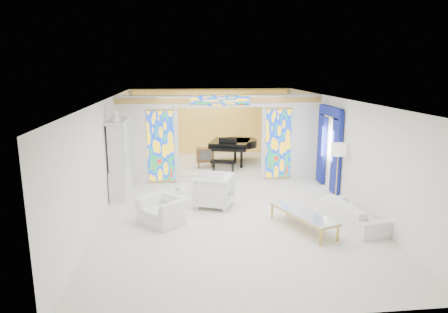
{
  "coord_description": "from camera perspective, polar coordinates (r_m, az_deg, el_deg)",
  "views": [
    {
      "loc": [
        -1.32,
        -11.49,
        3.9
      ],
      "look_at": [
        -0.06,
        0.2,
        1.27
      ],
      "focal_mm": 32.0,
      "sensor_mm": 36.0,
      "label": 1
    }
  ],
  "objects": [
    {
      "name": "partition_wall",
      "position": [
        13.74,
        -0.55,
        3.18
      ],
      "size": [
        7.0,
        0.22,
        3.0
      ],
      "color": "silver",
      "rests_on": "floor"
    },
    {
      "name": "wall_right",
      "position": [
        12.69,
        16.3,
        1.18
      ],
      "size": [
        0.02,
        12.0,
        3.0
      ],
      "primitive_type": "cube",
      "color": "silver",
      "rests_on": "floor"
    },
    {
      "name": "armchair_right",
      "position": [
        11.44,
        -1.51,
        -4.84
      ],
      "size": [
        1.33,
        1.31,
        0.95
      ],
      "primitive_type": "imported",
      "rotation": [
        0.0,
        0.0,
        -1.92
      ],
      "color": "silver",
      "rests_on": "floor"
    },
    {
      "name": "armchair_left",
      "position": [
        10.36,
        -8.72,
        -7.62
      ],
      "size": [
        1.41,
        1.41,
        0.69
      ],
      "primitive_type": "imported",
      "rotation": [
        0.0,
        0.0,
        -0.8
      ],
      "color": "white",
      "rests_on": "floor"
    },
    {
      "name": "side_table",
      "position": [
        11.09,
        -6.51,
        -5.82
      ],
      "size": [
        0.62,
        0.62,
        0.63
      ],
      "rotation": [
        0.0,
        0.0,
        0.27
      ],
      "color": "silver",
      "rests_on": "floor"
    },
    {
      "name": "coffee_table",
      "position": [
        10.04,
        11.21,
        -8.0
      ],
      "size": [
        1.33,
        2.09,
        0.45
      ],
      "rotation": [
        0.0,
        0.0,
        0.39
      ],
      "color": "silver",
      "rests_on": "floor"
    },
    {
      "name": "china_cabinet",
      "position": [
        12.54,
        -14.7,
        -0.41
      ],
      "size": [
        0.56,
        1.46,
        2.72
      ],
      "color": "silver",
      "rests_on": "floor"
    },
    {
      "name": "wall_front",
      "position": [
        6.14,
        6.91,
        -10.54
      ],
      "size": [
        7.0,
        0.02,
        3.0
      ],
      "primitive_type": "cube",
      "color": "silver",
      "rests_on": "floor"
    },
    {
      "name": "grand_piano",
      "position": [
        15.82,
        1.44,
        1.76
      ],
      "size": [
        2.24,
        2.88,
        1.11
      ],
      "rotation": [
        0.0,
        0.0,
        -0.29
      ],
      "color": "black",
      "rests_on": "alcove_platform"
    },
    {
      "name": "wall_left",
      "position": [
        11.94,
        -16.53,
        0.47
      ],
      "size": [
        0.02,
        12.0,
        3.0
      ],
      "primitive_type": "cube",
      "color": "silver",
      "rests_on": "floor"
    },
    {
      "name": "wall_back",
      "position": [
        17.7,
        -1.83,
        4.8
      ],
      "size": [
        7.0,
        0.02,
        3.0
      ],
      "primitive_type": "cube",
      "color": "silver",
      "rests_on": "floor"
    },
    {
      "name": "stained_glass_right",
      "position": [
        14.04,
        7.77,
        1.8
      ],
      "size": [
        0.9,
        0.04,
        2.4
      ],
      "primitive_type": "cube",
      "color": "gold",
      "rests_on": "partition_wall"
    },
    {
      "name": "alcove_platform",
      "position": [
        16.11,
        -1.28,
        -1.09
      ],
      "size": [
        6.8,
        3.8,
        0.18
      ],
      "primitive_type": "cube",
      "color": "silver",
      "rests_on": "floor"
    },
    {
      "name": "floor_lamp",
      "position": [
        11.99,
        16.01,
        0.58
      ],
      "size": [
        0.55,
        0.55,
        1.76
      ],
      "rotation": [
        0.0,
        0.0,
        0.35
      ],
      "color": "gold",
      "rests_on": "floor"
    },
    {
      "name": "sofa",
      "position": [
        10.71,
        17.93,
        -7.68
      ],
      "size": [
        1.18,
        2.19,
        0.61
      ],
      "primitive_type": "imported",
      "rotation": [
        0.0,
        0.0,
        1.76
      ],
      "color": "silver",
      "rests_on": "floor"
    },
    {
      "name": "tv_console",
      "position": [
        15.1,
        -2.71,
        0.23
      ],
      "size": [
        0.66,
        0.46,
        0.76
      ],
      "rotation": [
        0.0,
        0.0,
        0.02
      ],
      "color": "brown",
      "rests_on": "alcove_platform"
    },
    {
      "name": "gold_curtain_back",
      "position": [
        17.59,
        -1.8,
        4.75
      ],
      "size": [
        6.7,
        0.1,
        2.9
      ],
      "primitive_type": "cube",
      "color": "#FBCC57",
      "rests_on": "wall_back"
    },
    {
      "name": "vase",
      "position": [
        11.0,
        -6.55,
        -4.31
      ],
      "size": [
        0.19,
        0.19,
        0.17
      ],
      "primitive_type": "imported",
      "rotation": [
        0.0,
        0.0,
        -0.2
      ],
      "color": "silver",
      "rests_on": "side_table"
    },
    {
      "name": "stained_glass_transom",
      "position": [
        13.49,
        -0.52,
        8.0
      ],
      "size": [
        2.0,
        0.04,
        0.34
      ],
      "primitive_type": "cube",
      "color": "gold",
      "rests_on": "partition_wall"
    },
    {
      "name": "stained_glass_left",
      "position": [
        13.65,
        -9.02,
        1.46
      ],
      "size": [
        0.9,
        0.04,
        2.4
      ],
      "primitive_type": "cube",
      "color": "gold",
      "rests_on": "partition_wall"
    },
    {
      "name": "chandelier",
      "position": [
        15.62,
        -0.55,
        7.64
      ],
      "size": [
        0.48,
        0.48,
        0.3
      ],
      "primitive_type": "cylinder",
      "color": "gold",
      "rests_on": "ceiling"
    },
    {
      "name": "floor",
      "position": [
        12.21,
        0.39,
        -6.04
      ],
      "size": [
        12.0,
        12.0,
        0.0
      ],
      "primitive_type": "plane",
      "color": "silver",
      "rests_on": "ground"
    },
    {
      "name": "blue_drapes",
      "position": [
        13.28,
        14.79,
        2.1
      ],
      "size": [
        0.14,
        1.85,
        2.65
      ],
      "color": "navy",
      "rests_on": "wall_right"
    },
    {
      "name": "ceiling",
      "position": [
        11.6,
        0.41,
        8.14
      ],
      "size": [
        7.0,
        12.0,
        0.02
      ],
      "primitive_type": "cube",
      "color": "white",
      "rests_on": "wall_back"
    }
  ]
}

